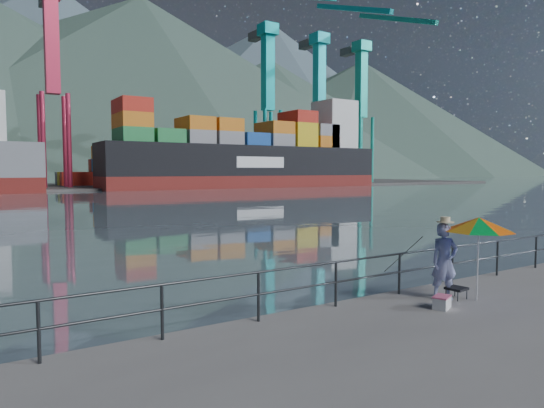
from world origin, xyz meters
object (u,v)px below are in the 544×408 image
at_px(fisherman, 444,261).
at_px(container_ship, 256,155).
at_px(beach_umbrella, 479,224).
at_px(cooler_bag, 442,303).

xyz_separation_m(fisherman, container_ship, (37.94, 73.81, 4.97)).
bearing_deg(beach_umbrella, cooler_bag, -179.57).
relative_size(cooler_bag, container_ship, 0.01).
bearing_deg(cooler_bag, beach_umbrella, -22.46).
relative_size(fisherman, cooler_bag, 4.09).
xyz_separation_m(beach_umbrella, cooler_bag, (-1.24, -0.01, -1.66)).
bearing_deg(fisherman, container_ship, 83.53).
bearing_deg(beach_umbrella, container_ship, 63.30).
relative_size(beach_umbrella, cooler_bag, 4.68).
bearing_deg(cooler_bag, fisherman, 13.21).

